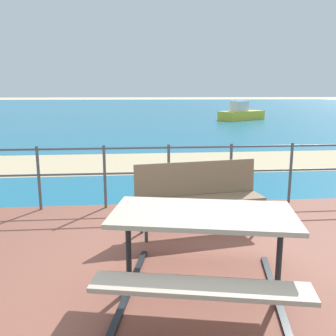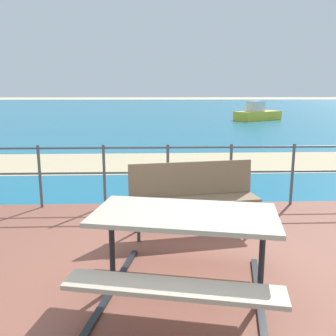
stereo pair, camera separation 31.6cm
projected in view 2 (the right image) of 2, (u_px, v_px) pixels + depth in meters
ground_plane at (178, 292)px, 3.39m from camera, size 240.00×240.00×0.00m
patio_paving at (178, 289)px, 3.39m from camera, size 6.40×5.20×0.06m
sea_water at (155, 108)px, 42.52m from camera, size 90.00×90.00×0.01m
beach_strip at (162, 162)px, 9.60m from camera, size 54.01×3.17×0.01m
picnic_table at (185, 234)px, 3.12m from camera, size 1.83×1.83×0.77m
park_bench at (193, 191)px, 4.66m from camera, size 1.68×0.67×0.88m
railing_fence at (168, 168)px, 5.66m from camera, size 5.94×0.04×0.98m
boat_mid at (258, 114)px, 23.80m from camera, size 3.64×2.86×1.23m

